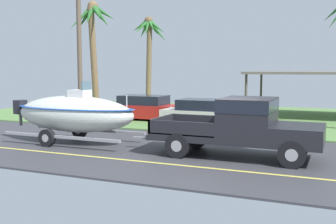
{
  "coord_description": "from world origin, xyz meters",
  "views": [
    {
      "loc": [
        3.85,
        -12.88,
        2.84
      ],
      "look_at": [
        -1.69,
        0.12,
        1.35
      ],
      "focal_mm": 43.84,
      "sensor_mm": 36.0,
      "label": 1
    }
  ],
  "objects_px": {
    "palm_tree_near_right": "(94,29)",
    "pickup_truck_towing": "(247,125)",
    "parked_sedan_near": "(146,108)",
    "carport_awning": "(318,74)",
    "boat_on_trailer": "(74,114)",
    "utility_pole": "(79,48)",
    "parked_sedan_far": "(209,114)",
    "palm_tree_near_left": "(149,39)"
  },
  "relations": [
    {
      "from": "boat_on_trailer",
      "to": "parked_sedan_near",
      "type": "xyz_separation_m",
      "value": [
        -0.51,
        7.34,
        -0.46
      ]
    },
    {
      "from": "boat_on_trailer",
      "to": "palm_tree_near_left",
      "type": "relative_size",
      "value": 0.93
    },
    {
      "from": "boat_on_trailer",
      "to": "parked_sedan_near",
      "type": "bearing_deg",
      "value": 93.97
    },
    {
      "from": "utility_pole",
      "to": "boat_on_trailer",
      "type": "bearing_deg",
      "value": -57.38
    },
    {
      "from": "utility_pole",
      "to": "parked_sedan_far",
      "type": "bearing_deg",
      "value": 8.07
    },
    {
      "from": "palm_tree_near_right",
      "to": "boat_on_trailer",
      "type": "bearing_deg",
      "value": -61.85
    },
    {
      "from": "pickup_truck_towing",
      "to": "utility_pole",
      "type": "height_order",
      "value": "utility_pole"
    },
    {
      "from": "pickup_truck_towing",
      "to": "palm_tree_near_right",
      "type": "distance_m",
      "value": 14.13
    },
    {
      "from": "boat_on_trailer",
      "to": "palm_tree_near_right",
      "type": "bearing_deg",
      "value": 118.15
    },
    {
      "from": "carport_awning",
      "to": "utility_pole",
      "type": "distance_m",
      "value": 13.44
    },
    {
      "from": "palm_tree_near_left",
      "to": "palm_tree_near_right",
      "type": "xyz_separation_m",
      "value": [
        -0.3,
        -7.0,
        0.11
      ]
    },
    {
      "from": "boat_on_trailer",
      "to": "palm_tree_near_right",
      "type": "height_order",
      "value": "palm_tree_near_right"
    },
    {
      "from": "parked_sedan_far",
      "to": "utility_pole",
      "type": "height_order",
      "value": "utility_pole"
    },
    {
      "from": "boat_on_trailer",
      "to": "palm_tree_near_right",
      "type": "relative_size",
      "value": 0.92
    },
    {
      "from": "boat_on_trailer",
      "to": "parked_sedan_far",
      "type": "xyz_separation_m",
      "value": [
        3.59,
        5.82,
        -0.46
      ]
    },
    {
      "from": "pickup_truck_towing",
      "to": "parked_sedan_near",
      "type": "distance_m",
      "value": 10.26
    },
    {
      "from": "carport_awning",
      "to": "palm_tree_near_left",
      "type": "xyz_separation_m",
      "value": [
        -12.06,
        2.81,
        2.51
      ]
    },
    {
      "from": "boat_on_trailer",
      "to": "utility_pole",
      "type": "height_order",
      "value": "utility_pole"
    },
    {
      "from": "carport_awning",
      "to": "palm_tree_near_right",
      "type": "relative_size",
      "value": 1.14
    },
    {
      "from": "pickup_truck_towing",
      "to": "palm_tree_near_right",
      "type": "bearing_deg",
      "value": 143.9
    },
    {
      "from": "pickup_truck_towing",
      "to": "boat_on_trailer",
      "type": "bearing_deg",
      "value": -180.0
    },
    {
      "from": "parked_sedan_far",
      "to": "utility_pole",
      "type": "distance_m",
      "value": 7.51
    },
    {
      "from": "boat_on_trailer",
      "to": "utility_pole",
      "type": "distance_m",
      "value": 6.41
    },
    {
      "from": "palm_tree_near_left",
      "to": "palm_tree_near_right",
      "type": "relative_size",
      "value": 0.98
    },
    {
      "from": "boat_on_trailer",
      "to": "utility_pole",
      "type": "relative_size",
      "value": 0.84
    },
    {
      "from": "pickup_truck_towing",
      "to": "utility_pole",
      "type": "xyz_separation_m",
      "value": [
        -9.77,
        4.87,
        2.83
      ]
    },
    {
      "from": "parked_sedan_far",
      "to": "pickup_truck_towing",
      "type": "bearing_deg",
      "value": -62.26
    },
    {
      "from": "palm_tree_near_left",
      "to": "utility_pole",
      "type": "height_order",
      "value": "utility_pole"
    },
    {
      "from": "palm_tree_near_right",
      "to": "pickup_truck_towing",
      "type": "bearing_deg",
      "value": -36.1
    },
    {
      "from": "parked_sedan_near",
      "to": "carport_awning",
      "type": "relative_size",
      "value": 0.57
    },
    {
      "from": "pickup_truck_towing",
      "to": "parked_sedan_far",
      "type": "height_order",
      "value": "pickup_truck_towing"
    },
    {
      "from": "pickup_truck_towing",
      "to": "utility_pole",
      "type": "bearing_deg",
      "value": 153.51
    },
    {
      "from": "boat_on_trailer",
      "to": "palm_tree_near_right",
      "type": "xyz_separation_m",
      "value": [
        -4.26,
        7.96,
        4.05
      ]
    },
    {
      "from": "carport_awning",
      "to": "palm_tree_near_left",
      "type": "bearing_deg",
      "value": 166.91
    },
    {
      "from": "parked_sedan_far",
      "to": "palm_tree_near_left",
      "type": "distance_m",
      "value": 12.65
    },
    {
      "from": "parked_sedan_near",
      "to": "carport_awning",
      "type": "xyz_separation_m",
      "value": [
        8.61,
        4.82,
        1.89
      ]
    },
    {
      "from": "palm_tree_near_left",
      "to": "pickup_truck_towing",
      "type": "bearing_deg",
      "value": -54.63
    },
    {
      "from": "palm_tree_near_left",
      "to": "utility_pole",
      "type": "bearing_deg",
      "value": -85.21
    },
    {
      "from": "parked_sedan_near",
      "to": "parked_sedan_far",
      "type": "bearing_deg",
      "value": -20.27
    },
    {
      "from": "carport_awning",
      "to": "palm_tree_near_right",
      "type": "height_order",
      "value": "palm_tree_near_right"
    },
    {
      "from": "parked_sedan_near",
      "to": "palm_tree_near_left",
      "type": "xyz_separation_m",
      "value": [
        -3.45,
        7.62,
        4.4
      ]
    },
    {
      "from": "palm_tree_near_left",
      "to": "palm_tree_near_right",
      "type": "bearing_deg",
      "value": -92.42
    }
  ]
}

